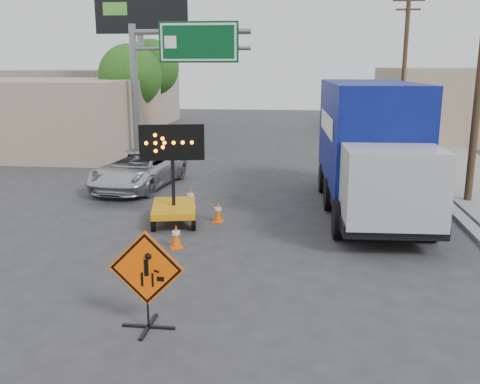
% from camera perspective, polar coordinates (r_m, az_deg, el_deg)
% --- Properties ---
extents(ground, '(100.00, 100.00, 0.00)m').
position_cam_1_polar(ground, '(10.54, -5.70, -13.76)').
color(ground, '#2D2D30').
rests_on(ground, ground).
extents(curb_right, '(0.40, 60.00, 0.12)m').
position_cam_1_polar(curb_right, '(25.14, 18.20, 1.86)').
color(curb_right, gray).
rests_on(curb_right, ground).
extents(sidewalk_right, '(4.00, 60.00, 0.15)m').
position_cam_1_polar(sidewalk_right, '(25.70, 23.23, 1.72)').
color(sidewalk_right, gray).
rests_on(sidewalk_right, ground).
extents(storefront_left_near, '(14.00, 10.00, 4.00)m').
position_cam_1_polar(storefront_left_near, '(33.41, -22.45, 7.60)').
color(storefront_left_near, tan).
rests_on(storefront_left_near, ground).
extents(storefront_left_far, '(12.00, 10.00, 4.40)m').
position_cam_1_polar(storefront_left_far, '(46.48, -15.24, 9.74)').
color(storefront_left_far, '#AA9D8E').
rests_on(storefront_left_far, ground).
extents(building_right_far, '(10.00, 14.00, 4.60)m').
position_cam_1_polar(building_right_far, '(40.72, 22.39, 8.90)').
color(building_right_far, tan).
rests_on(building_right_far, ground).
extents(highway_gantry, '(6.18, 0.38, 6.90)m').
position_cam_1_polar(highway_gantry, '(27.88, -7.16, 13.86)').
color(highway_gantry, slate).
rests_on(highway_gantry, ground).
extents(billboard, '(6.10, 0.54, 9.85)m').
position_cam_1_polar(billboard, '(36.63, -10.47, 17.19)').
color(billboard, slate).
rests_on(billboard, ground).
extents(utility_pole_far, '(1.80, 0.26, 9.00)m').
position_cam_1_polar(utility_pole_far, '(33.67, 17.12, 12.64)').
color(utility_pole_far, '#45331D').
rests_on(utility_pole_far, ground).
extents(tree_left_near, '(3.71, 3.71, 6.03)m').
position_cam_1_polar(tree_left_near, '(32.74, -11.62, 12.03)').
color(tree_left_near, '#45331D').
rests_on(tree_left_near, ground).
extents(tree_left_far, '(4.10, 4.10, 6.66)m').
position_cam_1_polar(tree_left_far, '(40.69, -9.48, 12.94)').
color(tree_left_far, '#45331D').
rests_on(tree_left_far, ground).
extents(construction_sign, '(1.44, 1.02, 1.90)m').
position_cam_1_polar(construction_sign, '(10.05, -9.94, -9.02)').
color(construction_sign, black).
rests_on(construction_sign, ground).
extents(arrow_board, '(1.92, 2.38, 3.08)m').
position_cam_1_polar(arrow_board, '(16.60, -7.09, -1.05)').
color(arrow_board, '#C8850B').
rests_on(arrow_board, ground).
extents(pickup_truck, '(3.13, 5.58, 1.47)m').
position_cam_1_polar(pickup_truck, '(21.74, -10.76, 2.40)').
color(pickup_truck, silver).
rests_on(pickup_truck, ground).
extents(box_truck, '(3.13, 9.03, 4.25)m').
position_cam_1_polar(box_truck, '(18.14, 13.73, 3.91)').
color(box_truck, black).
rests_on(box_truck, ground).
extents(cone_a, '(0.48, 0.48, 0.77)m').
position_cam_1_polar(cone_a, '(13.77, -9.92, -5.51)').
color(cone_a, '#FE5505').
rests_on(cone_a, ground).
extents(cone_b, '(0.45, 0.45, 0.66)m').
position_cam_1_polar(cone_b, '(14.47, -6.82, -4.69)').
color(cone_b, '#FE5505').
rests_on(cone_b, ground).
extents(cone_c, '(0.36, 0.36, 0.66)m').
position_cam_1_polar(cone_c, '(16.71, -2.36, -2.12)').
color(cone_c, '#FE5505').
rests_on(cone_c, ground).
extents(cone_d, '(0.44, 0.44, 0.73)m').
position_cam_1_polar(cone_d, '(18.38, -5.30, -0.62)').
color(cone_d, '#FE5505').
rests_on(cone_d, ground).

